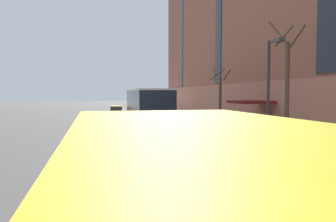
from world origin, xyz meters
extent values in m
plane|color=#4C4947|center=(0.00, 0.00, 0.00)|extent=(260.00, 260.00, 0.00)
cube|color=#ADA89E|center=(9.14, 3.00, 0.07)|extent=(5.34, 160.00, 0.15)
cube|color=#B67058|center=(11.74, 0.00, 2.20)|extent=(0.14, 110.00, 4.40)
cube|color=maroon|center=(10.21, 7.53, 2.60)|extent=(3.20, 3.40, 0.24)
cube|color=#1E232B|center=(11.76, 41.25, 14.96)|extent=(0.10, 2.00, 20.68)
cube|color=red|center=(1.40, 8.83, 1.28)|extent=(2.63, 12.09, 1.32)
cube|color=black|center=(1.40, 8.83, 2.75)|extent=(2.64, 12.09, 1.61)
cube|color=silver|center=(1.40, 8.83, 3.62)|extent=(2.65, 12.09, 0.12)
cube|color=#19232D|center=(1.34, 14.89, 2.59)|extent=(2.29, 0.11, 1.21)
cube|color=orange|center=(1.34, 14.90, 3.38)|extent=(1.75, 0.08, 0.28)
cube|color=black|center=(1.33, 14.91, 0.72)|extent=(2.44, 0.15, 0.24)
cube|color=white|center=(0.46, 14.90, 0.97)|extent=(0.28, 0.06, 0.18)
cube|color=white|center=(2.21, 14.92, 0.97)|extent=(0.28, 0.06, 0.18)
cylinder|color=black|center=(0.11, 13.04, 0.50)|extent=(0.31, 1.00, 1.00)
cylinder|color=black|center=(2.60, 13.07, 0.50)|extent=(0.31, 1.00, 1.00)
cylinder|color=black|center=(0.20, 5.20, 0.50)|extent=(0.31, 1.00, 1.00)
cylinder|color=black|center=(2.69, 5.23, 0.50)|extent=(0.31, 1.00, 1.00)
cube|color=#23603D|center=(5.23, 30.77, 0.64)|extent=(1.83, 4.43, 0.64)
cube|color=#232D38|center=(5.23, 30.55, 1.24)|extent=(1.59, 2.00, 0.56)
cube|color=#23603D|center=(5.23, 30.55, 1.54)|extent=(1.55, 1.91, 0.04)
cylinder|color=black|center=(4.38, 32.15, 0.32)|extent=(0.23, 0.64, 0.64)
cylinder|color=black|center=(6.12, 32.13, 0.32)|extent=(0.23, 0.64, 0.64)
cylinder|color=black|center=(4.35, 29.42, 0.32)|extent=(0.23, 0.64, 0.64)
cylinder|color=black|center=(6.09, 29.40, 0.32)|extent=(0.23, 0.64, 0.64)
cube|color=#B21E19|center=(5.18, 16.22, 0.64)|extent=(1.83, 4.45, 0.64)
cube|color=#232D38|center=(5.18, 16.00, 1.24)|extent=(1.61, 2.00, 0.56)
cube|color=#B21E19|center=(5.18, 16.00, 1.54)|extent=(1.57, 1.92, 0.04)
cylinder|color=black|center=(4.29, 17.60, 0.32)|extent=(0.22, 0.64, 0.64)
cylinder|color=black|center=(6.07, 17.60, 0.32)|extent=(0.22, 0.64, 0.64)
cylinder|color=black|center=(4.28, 14.84, 0.32)|extent=(0.22, 0.64, 0.64)
cylinder|color=black|center=(6.07, 14.84, 0.32)|extent=(0.22, 0.64, 0.64)
cube|color=black|center=(5.26, -0.51, 0.64)|extent=(1.83, 4.37, 0.64)
cube|color=#232D38|center=(5.26, -0.73, 1.24)|extent=(1.59, 1.98, 0.56)
cube|color=black|center=(5.26, -0.73, 1.54)|extent=(1.55, 1.89, 0.04)
cylinder|color=black|center=(4.37, 0.82, 0.32)|extent=(0.23, 0.64, 0.64)
cylinder|color=black|center=(6.11, 0.85, 0.32)|extent=(0.23, 0.64, 0.64)
cylinder|color=black|center=(4.41, -1.87, 0.32)|extent=(0.23, 0.64, 0.64)
cylinder|color=black|center=(6.14, -1.85, 0.32)|extent=(0.23, 0.64, 0.64)
cube|color=silver|center=(5.30, 23.85, 0.64)|extent=(1.87, 4.75, 0.64)
cube|color=#232D38|center=(5.30, 23.61, 1.24)|extent=(1.63, 2.14, 0.56)
cube|color=silver|center=(5.30, 23.61, 1.54)|extent=(1.59, 2.05, 0.04)
cylinder|color=black|center=(4.39, 25.31, 0.32)|extent=(0.22, 0.64, 0.64)
cylinder|color=black|center=(6.18, 25.32, 0.32)|extent=(0.22, 0.64, 0.64)
cylinder|color=black|center=(4.41, 22.37, 0.32)|extent=(0.22, 0.64, 0.64)
cylinder|color=black|center=(6.21, 22.38, 0.32)|extent=(0.22, 0.64, 0.64)
cube|color=#23603D|center=(5.35, 7.52, 0.64)|extent=(1.92, 4.51, 0.64)
cube|color=#232D38|center=(5.34, 7.30, 1.24)|extent=(1.63, 2.06, 0.56)
cube|color=#23603D|center=(5.34, 7.30, 1.54)|extent=(1.59, 1.97, 0.04)
cylinder|color=black|center=(4.52, 8.93, 0.32)|extent=(0.24, 0.65, 0.64)
cylinder|color=black|center=(6.26, 8.88, 0.32)|extent=(0.24, 0.65, 0.64)
cylinder|color=black|center=(4.43, 6.17, 0.32)|extent=(0.24, 0.65, 0.64)
cylinder|color=black|center=(6.17, 6.12, 0.32)|extent=(0.24, 0.65, 0.64)
cylinder|color=black|center=(4.45, -8.31, 0.32)|extent=(0.23, 0.64, 0.64)
cylinder|color=black|center=(6.14, -8.29, 0.32)|extent=(0.23, 0.64, 0.64)
cube|color=gold|center=(-1.13, -12.61, 1.25)|extent=(2.16, 1.79, 1.60)
cube|color=#1E2833|center=(-1.17, -11.73, 1.50)|extent=(1.87, 0.16, 0.80)
cube|color=yellow|center=(-0.67, 28.14, 0.64)|extent=(1.92, 4.36, 0.64)
cube|color=#232D38|center=(-0.67, 27.93, 1.24)|extent=(1.65, 1.98, 0.56)
cube|color=yellow|center=(-0.67, 27.93, 1.54)|extent=(1.61, 1.89, 0.04)
cylinder|color=black|center=(-1.53, 29.50, 0.32)|extent=(0.23, 0.64, 0.64)
cylinder|color=black|center=(0.25, 29.46, 0.32)|extent=(0.23, 0.64, 0.64)
cylinder|color=black|center=(-1.59, 26.82, 0.32)|extent=(0.23, 0.64, 0.64)
cylinder|color=black|center=(0.20, 26.78, 0.32)|extent=(0.23, 0.64, 0.64)
cylinder|color=brown|center=(8.69, -0.68, 3.26)|extent=(0.26, 0.26, 6.22)
cylinder|color=brown|center=(9.33, -0.61, 6.71)|extent=(0.25, 1.38, 1.19)
cylinder|color=brown|center=(8.74, -0.13, 6.80)|extent=(1.18, 0.23, 1.35)
cylinder|color=brown|center=(7.94, -0.82, 6.89)|extent=(0.42, 1.60, 1.54)
cylinder|color=brown|center=(8.69, 11.09, 2.50)|extent=(0.26, 0.26, 4.69)
cylinder|color=brown|center=(9.38, 11.14, 5.09)|extent=(0.23, 1.46, 1.00)
cylinder|color=brown|center=(8.62, 11.83, 5.16)|extent=(1.55, 0.25, 1.14)
cylinder|color=brown|center=(8.14, 11.23, 5.26)|extent=(0.42, 1.21, 1.31)
cylinder|color=#2D2D30|center=(7.07, -1.47, 3.21)|extent=(0.16, 0.16, 6.13)
cylinder|color=#2D2D30|center=(7.07, -2.02, 6.18)|extent=(0.10, 1.10, 0.10)
cube|color=#3D3D3F|center=(7.07, -2.57, 6.13)|extent=(0.36, 0.60, 0.20)
cylinder|color=red|center=(6.97, 25.00, 0.43)|extent=(0.24, 0.24, 0.55)
sphere|color=silver|center=(6.97, 25.00, 0.77)|extent=(0.20, 0.20, 0.20)
cylinder|color=silver|center=(6.81, 25.00, 0.48)|extent=(0.10, 0.09, 0.09)
cylinder|color=silver|center=(7.13, 25.00, 0.48)|extent=(0.10, 0.09, 0.09)
cube|color=#E0D66B|center=(-0.30, 3.00, 0.00)|extent=(0.16, 140.00, 0.01)
camera|label=1|loc=(-1.80, -18.55, 3.34)|focal=35.00mm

